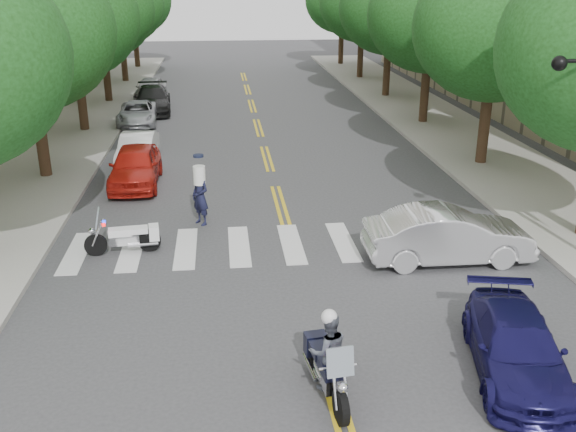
{
  "coord_description": "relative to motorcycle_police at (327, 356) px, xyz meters",
  "views": [
    {
      "loc": [
        -1.97,
        -10.87,
        7.46
      ],
      "look_at": [
        -0.22,
        5.41,
        1.3
      ],
      "focal_mm": 40.0,
      "sensor_mm": 36.0,
      "label": 1
    }
  ],
  "objects": [
    {
      "name": "ground",
      "position": [
        0.14,
        0.76,
        -0.81
      ],
      "size": [
        140.0,
        140.0,
        0.0
      ],
      "primitive_type": "plane",
      "color": "#38383A",
      "rests_on": "ground"
    },
    {
      "name": "sidewalk_left",
      "position": [
        -9.36,
        22.76,
        -0.74
      ],
      "size": [
        5.0,
        60.0,
        0.15
      ],
      "primitive_type": "cube",
      "color": "#9E9991",
      "rests_on": "ground"
    },
    {
      "name": "sidewalk_right",
      "position": [
        9.64,
        22.76,
        -0.74
      ],
      "size": [
        5.0,
        60.0,
        0.15
      ],
      "primitive_type": "cube",
      "color": "#9E9991",
      "rests_on": "ground"
    },
    {
      "name": "tree_l_1",
      "position": [
        -8.66,
        14.76,
        4.74
      ],
      "size": [
        6.4,
        6.4,
        8.45
      ],
      "color": "#382316",
      "rests_on": "ground"
    },
    {
      "name": "tree_l_2",
      "position": [
        -8.66,
        22.76,
        4.74
      ],
      "size": [
        6.4,
        6.4,
        8.45
      ],
      "color": "#382316",
      "rests_on": "ground"
    },
    {
      "name": "tree_l_3",
      "position": [
        -8.66,
        30.76,
        4.74
      ],
      "size": [
        6.4,
        6.4,
        8.45
      ],
      "color": "#382316",
      "rests_on": "ground"
    },
    {
      "name": "tree_l_4",
      "position": [
        -8.66,
        38.76,
        4.74
      ],
      "size": [
        6.4,
        6.4,
        8.45
      ],
      "color": "#382316",
      "rests_on": "ground"
    },
    {
      "name": "tree_l_5",
      "position": [
        -8.66,
        46.76,
        4.74
      ],
      "size": [
        6.4,
        6.4,
        8.45
      ],
      "color": "#382316",
      "rests_on": "ground"
    },
    {
      "name": "tree_r_1",
      "position": [
        8.94,
        14.76,
        4.74
      ],
      "size": [
        6.4,
        6.4,
        8.45
      ],
      "color": "#382316",
      "rests_on": "ground"
    },
    {
      "name": "tree_r_2",
      "position": [
        8.94,
        22.76,
        4.74
      ],
      "size": [
        6.4,
        6.4,
        8.45
      ],
      "color": "#382316",
      "rests_on": "ground"
    },
    {
      "name": "tree_r_3",
      "position": [
        8.94,
        30.76,
        4.74
      ],
      "size": [
        6.4,
        6.4,
        8.45
      ],
      "color": "#382316",
      "rests_on": "ground"
    },
    {
      "name": "tree_r_4",
      "position": [
        8.94,
        38.76,
        4.74
      ],
      "size": [
        6.4,
        6.4,
        8.45
      ],
      "color": "#382316",
      "rests_on": "ground"
    },
    {
      "name": "motorcycle_police",
      "position": [
        0.0,
        0.0,
        0.0
      ],
      "size": [
        0.82,
        2.25,
        1.82
      ],
      "rotation": [
        0.0,
        0.0,
        3.26
      ],
      "color": "black",
      "rests_on": "ground"
    },
    {
      "name": "motorcycle_parked",
      "position": [
        -4.52,
        7.15,
        -0.33
      ],
      "size": [
        2.13,
        0.64,
        1.38
      ],
      "rotation": [
        0.0,
        0.0,
        1.69
      ],
      "color": "black",
      "rests_on": "ground"
    },
    {
      "name": "officer_standing",
      "position": [
        -2.53,
        9.2,
        0.11
      ],
      "size": [
        0.77,
        0.8,
        1.84
      ],
      "primitive_type": "imported",
      "rotation": [
        0.0,
        0.0,
        -0.89
      ],
      "color": "#161732",
      "rests_on": "ground"
    },
    {
      "name": "convertible",
      "position": [
        4.3,
        5.64,
        -0.06
      ],
      "size": [
        4.59,
        1.63,
        1.51
      ],
      "primitive_type": "imported",
      "rotation": [
        0.0,
        0.0,
        1.56
      ],
      "color": "silver",
      "rests_on": "ground"
    },
    {
      "name": "sedan_blue",
      "position": [
        3.82,
        0.26,
        -0.22
      ],
      "size": [
        2.51,
        4.36,
        1.19
      ],
      "primitive_type": "imported",
      "rotation": [
        0.0,
        0.0,
        -0.22
      ],
      "color": "#131045",
      "rests_on": "ground"
    },
    {
      "name": "parked_car_a",
      "position": [
        -5.06,
        13.56,
        -0.06
      ],
      "size": [
        1.78,
        4.39,
        1.49
      ],
      "primitive_type": "imported",
      "rotation": [
        0.0,
        0.0,
        0.0
      ],
      "color": "red",
      "rests_on": "ground"
    },
    {
      "name": "parked_car_b",
      "position": [
        -5.28,
        16.38,
        -0.16
      ],
      "size": [
        1.5,
        3.98,
        1.3
      ],
      "primitive_type": "imported",
      "rotation": [
        0.0,
        0.0,
        -0.03
      ],
      "color": "white",
      "rests_on": "ground"
    },
    {
      "name": "parked_car_c",
      "position": [
        -6.16,
        24.26,
        -0.21
      ],
      "size": [
        2.13,
        4.37,
        1.2
      ],
      "primitive_type": "imported",
      "rotation": [
        0.0,
        0.0,
        0.03
      ],
      "color": "#A5A6AC",
      "rests_on": "ground"
    },
    {
      "name": "parked_car_d",
      "position": [
        -5.67,
        27.5,
        -0.08
      ],
      "size": [
        2.4,
        5.19,
        1.47
      ],
      "primitive_type": "imported",
      "rotation": [
        0.0,
        0.0,
        0.07
      ],
      "color": "black",
      "rests_on": "ground"
    },
    {
      "name": "parked_car_e",
      "position": [
        -6.16,
        31.6,
        -0.11
      ],
      "size": [
        1.95,
        4.21,
        1.4
      ],
      "primitive_type": "imported",
      "rotation": [
        0.0,
        0.0,
        -0.08
      ],
      "color": "#9E9DA3",
      "rests_on": "ground"
    }
  ]
}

